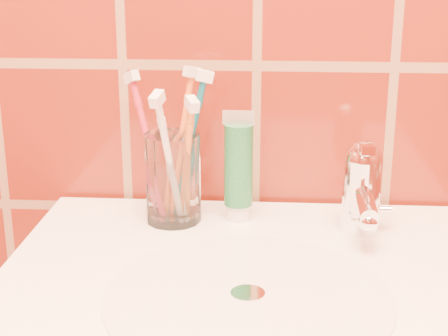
{
  "coord_description": "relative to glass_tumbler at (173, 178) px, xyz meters",
  "views": [
    {
      "loc": [
        0.02,
        0.28,
        1.19
      ],
      "look_at": [
        -0.04,
        1.08,
        0.93
      ],
      "focal_mm": 55.0,
      "sensor_mm": 36.0,
      "label": 1
    }
  ],
  "objects": [
    {
      "name": "toothbrush_2",
      "position": [
        -0.03,
        0.02,
        0.04
      ],
      "size": [
        0.15,
        0.16,
        0.21
      ],
      "primitive_type": null,
      "rotation": [
        0.39,
        0.0,
        -2.36
      ],
      "color": "#A8243A",
      "rests_on": "glass_tumbler"
    },
    {
      "name": "glass_tumbler",
      "position": [
        0.0,
        0.0,
        0.0
      ],
      "size": [
        0.1,
        0.1,
        0.12
      ],
      "primitive_type": "cylinder",
      "rotation": [
        0.0,
        0.0,
        -0.42
      ],
      "color": "white",
      "rests_on": "pedestal_sink"
    },
    {
      "name": "toothbrush_3",
      "position": [
        0.02,
        0.01,
        0.04
      ],
      "size": [
        0.08,
        0.08,
        0.21
      ],
      "primitive_type": null,
      "rotation": [
        0.23,
        0.0,
        1.71
      ],
      "color": "#0D5A71",
      "rests_on": "glass_tumbler"
    },
    {
      "name": "faucet",
      "position": [
        0.24,
        -0.02,
        0.0
      ],
      "size": [
        0.05,
        0.11,
        0.12
      ],
      "color": "white",
      "rests_on": "pedestal_sink"
    },
    {
      "name": "toothbrush_0",
      "position": [
        0.02,
        -0.02,
        0.03
      ],
      "size": [
        0.1,
        0.13,
        0.19
      ],
      "primitive_type": null,
      "rotation": [
        0.3,
        0.0,
        0.47
      ],
      "color": "orange",
      "rests_on": "glass_tumbler"
    },
    {
      "name": "toothpaste_tube",
      "position": [
        0.08,
        0.01,
        0.01
      ],
      "size": [
        0.04,
        0.04,
        0.15
      ],
      "rotation": [
        0.0,
        0.0,
        -0.05
      ],
      "color": "white",
      "rests_on": "pedestal_sink"
    },
    {
      "name": "toothbrush_1",
      "position": [
        0.01,
        0.02,
        0.04
      ],
      "size": [
        0.11,
        0.1,
        0.21
      ],
      "primitive_type": null,
      "rotation": [
        0.22,
        0.0,
        2.32
      ],
      "color": "orange",
      "rests_on": "glass_tumbler"
    },
    {
      "name": "toothbrush_4",
      "position": [
        0.0,
        -0.03,
        0.03
      ],
      "size": [
        0.08,
        0.15,
        0.21
      ],
      "primitive_type": null,
      "rotation": [
        0.35,
        0.0,
        -0.27
      ],
      "color": "white",
      "rests_on": "glass_tumbler"
    }
  ]
}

